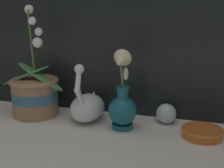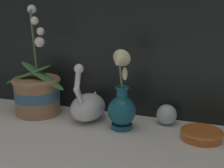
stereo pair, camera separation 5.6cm
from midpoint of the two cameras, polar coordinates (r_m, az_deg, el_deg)
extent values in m
plane|color=silver|center=(1.06, -3.80, -9.26)|extent=(2.80, 2.80, 0.00)
cylinder|color=#9E7556|center=(1.26, -15.12, -2.33)|extent=(0.18, 0.18, 0.14)
cylinder|color=#386689|center=(1.25, -15.15, -2.01)|extent=(0.18, 0.18, 0.04)
torus|color=#9E7556|center=(1.24, -15.33, 0.49)|extent=(0.19, 0.19, 0.02)
cylinder|color=#4C6B3D|center=(1.21, -15.78, 6.80)|extent=(0.01, 0.03, 0.26)
ellipsoid|color=#427F47|center=(1.21, -14.33, 1.37)|extent=(0.21, 0.09, 0.10)
ellipsoid|color=#427F47|center=(1.24, -16.73, 1.53)|extent=(0.20, 0.09, 0.09)
sphere|color=white|center=(1.22, -16.23, 12.96)|extent=(0.03, 0.03, 0.03)
sphere|color=white|center=(1.19, -15.71, 11.06)|extent=(0.03, 0.03, 0.03)
sphere|color=white|center=(1.19, -14.61, 9.24)|extent=(0.03, 0.03, 0.03)
sphere|color=white|center=(1.19, -14.79, 7.34)|extent=(0.04, 0.04, 0.04)
ellipsoid|color=white|center=(1.17, -5.90, -4.35)|extent=(0.12, 0.17, 0.10)
cone|color=white|center=(1.22, -4.80, -2.74)|extent=(0.06, 0.08, 0.08)
cylinder|color=white|center=(1.09, -7.33, -2.50)|extent=(0.02, 0.06, 0.08)
sphere|color=white|center=(1.06, -7.87, -1.16)|extent=(0.02, 0.02, 0.02)
cylinder|color=white|center=(1.06, -7.70, 0.78)|extent=(0.02, 0.04, 0.07)
sphere|color=white|center=(1.06, -7.52, 2.71)|extent=(0.03, 0.03, 0.03)
cylinder|color=#195B75|center=(1.11, 0.46, -7.64)|extent=(0.07, 0.07, 0.02)
ellipsoid|color=#195B75|center=(1.09, 0.47, -4.93)|extent=(0.10, 0.10, 0.10)
cylinder|color=#195B75|center=(1.07, 0.47, -1.63)|extent=(0.04, 0.04, 0.04)
torus|color=#195B75|center=(1.06, 0.48, -0.68)|extent=(0.05, 0.05, 0.01)
cylinder|color=#567A47|center=(1.04, 0.28, 1.24)|extent=(0.01, 0.03, 0.08)
cone|color=beige|center=(1.00, -0.08, 4.14)|extent=(0.06, 0.07, 0.07)
ellipsoid|color=beige|center=(1.04, 0.99, 1.90)|extent=(0.02, 0.02, 0.04)
sphere|color=silver|center=(1.15, 8.51, -5.37)|extent=(0.07, 0.07, 0.07)
cylinder|color=#C66628|center=(1.07, 14.73, -8.63)|extent=(0.13, 0.13, 0.03)
torus|color=#C66628|center=(1.07, 14.77, -8.16)|extent=(0.14, 0.14, 0.01)
camera|label=1|loc=(0.03, -91.45, -0.39)|focal=50.00mm
camera|label=2|loc=(0.03, 88.55, 0.39)|focal=50.00mm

